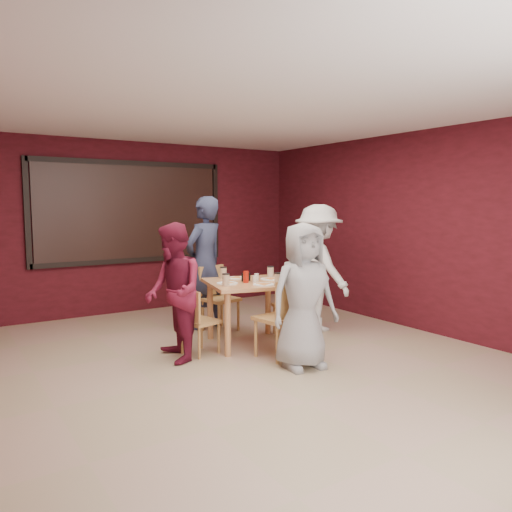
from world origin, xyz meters
TOP-DOWN VIEW (x-y plane):
  - floor at (0.00, 0.00)m, footprint 7.00×7.00m
  - window_blinds at (0.00, 3.45)m, footprint 3.00×0.02m
  - dining_table at (0.59, 0.77)m, footprint 1.23×1.23m
  - chair_front at (0.59, 0.05)m, footprint 0.51×0.51m
  - chair_back at (0.59, 1.64)m, footprint 0.52×0.52m
  - chair_left at (-0.19, 0.72)m, footprint 0.47×0.47m
  - chair_right at (1.32, 0.79)m, footprint 0.50×0.50m
  - diner_front at (0.59, -0.32)m, footprint 0.84×0.61m
  - diner_back at (0.51, 1.85)m, footprint 0.81×0.67m
  - diner_left at (-0.49, 0.66)m, footprint 0.72×0.86m
  - diner_right at (1.81, 0.87)m, footprint 0.69×1.17m

SIDE VIEW (x-z plane):
  - floor at x=0.00m, z-range 0.00..0.00m
  - chair_left at x=-0.19m, z-range 0.05..0.84m
  - chair_right at x=1.32m, z-range 0.05..0.88m
  - chair_back at x=0.59m, z-range 0.06..0.97m
  - chair_front at x=0.59m, z-range 0.06..0.99m
  - dining_table at x=0.59m, z-range 0.23..1.18m
  - diner_left at x=-0.49m, z-range 0.00..1.58m
  - diner_front at x=0.59m, z-range 0.00..1.59m
  - diner_right at x=1.81m, z-range 0.00..1.78m
  - diner_back at x=0.51m, z-range 0.00..1.89m
  - window_blinds at x=0.00m, z-range 0.90..2.40m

